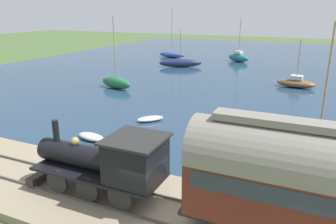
% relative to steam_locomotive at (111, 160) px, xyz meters
% --- Properties ---
extents(ground_plane, '(200.00, 200.00, 0.00)m').
position_rel_steam_locomotive_xyz_m(ground_plane, '(-0.27, -2.30, -2.17)').
color(ground_plane, '#476033').
extents(harbor_water, '(80.00, 80.00, 0.01)m').
position_rel_steam_locomotive_xyz_m(harbor_water, '(43.20, -2.30, -2.16)').
color(harbor_water, navy).
rests_on(harbor_water, ground).
extents(rail_embankment, '(5.80, 56.00, 0.52)m').
position_rel_steam_locomotive_xyz_m(rail_embankment, '(0.00, -2.30, -1.96)').
color(rail_embankment, gray).
rests_on(rail_embankment, ground).
extents(steam_locomotive, '(2.31, 6.43, 3.01)m').
position_rel_steam_locomotive_xyz_m(steam_locomotive, '(0.00, 0.00, 0.00)').
color(steam_locomotive, black).
rests_on(steam_locomotive, rail_embankment).
extents(passenger_coach, '(2.36, 9.41, 4.43)m').
position_rel_steam_locomotive_xyz_m(passenger_coach, '(0.00, -8.21, 0.78)').
color(passenger_coach, black).
rests_on(passenger_coach, rail_embankment).
extents(sailboat_navy, '(4.05, 6.26, 5.55)m').
position_rel_steam_locomotive_xyz_m(sailboat_navy, '(34.94, 11.21, -1.55)').
color(sailboat_navy, '#192347').
rests_on(sailboat_navy, harbor_water).
extents(sailboat_yellow, '(2.96, 6.39, 7.74)m').
position_rel_steam_locomotive_xyz_m(sailboat_yellow, '(6.23, -7.94, -1.70)').
color(sailboat_yellow, gold).
rests_on(sailboat_yellow, harbor_water).
extents(sailboat_green, '(2.20, 4.45, 7.60)m').
position_rel_steam_locomotive_xyz_m(sailboat_green, '(19.09, 12.30, -1.49)').
color(sailboat_green, '#236B42').
rests_on(sailboat_green, harbor_water).
extents(sailboat_brown, '(2.06, 4.29, 5.26)m').
position_rel_steam_locomotive_xyz_m(sailboat_brown, '(27.78, -5.58, -1.65)').
color(sailboat_brown, brown).
rests_on(sailboat_brown, harbor_water).
extents(sailboat_blue, '(2.23, 5.38, 8.74)m').
position_rel_steam_locomotive_xyz_m(sailboat_blue, '(43.77, 16.55, -1.59)').
color(sailboat_blue, '#335199').
rests_on(sailboat_blue, harbor_water).
extents(sailboat_teal, '(3.30, 4.35, 7.12)m').
position_rel_steam_locomotive_xyz_m(sailboat_teal, '(43.86, 4.52, -1.43)').
color(sailboat_teal, '#1E707A').
rests_on(sailboat_teal, harbor_water).
extents(rowboat_near_shore, '(2.13, 2.08, 0.38)m').
position_rel_steam_locomotive_xyz_m(rowboat_near_shore, '(10.79, 3.77, -1.97)').
color(rowboat_near_shore, silver).
rests_on(rowboat_near_shore, harbor_water).
extents(rowboat_mid_harbor, '(1.29, 2.25, 0.41)m').
position_rel_steam_locomotive_xyz_m(rowboat_mid_harbor, '(5.80, 5.57, -1.95)').
color(rowboat_mid_harbor, beige).
rests_on(rowboat_mid_harbor, harbor_water).
extents(rowboat_far_out, '(2.70, 2.34, 0.35)m').
position_rel_steam_locomotive_xyz_m(rowboat_far_out, '(10.72, -0.51, -1.98)').
color(rowboat_far_out, beige).
rests_on(rowboat_far_out, harbor_water).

